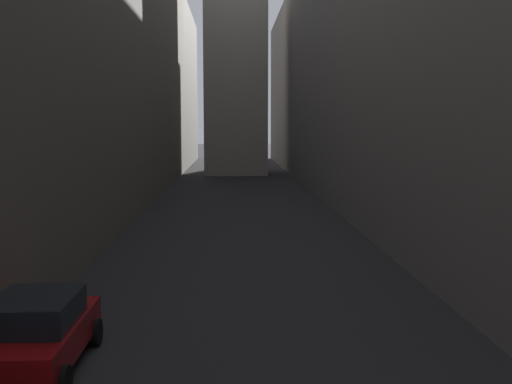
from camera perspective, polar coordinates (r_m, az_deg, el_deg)
name	(u,v)px	position (r m, az deg, el deg)	size (l,w,h in m)	color
ground_plane	(239,207)	(37.38, -1.58, -1.40)	(264.00, 264.00, 0.00)	#232326
building_block_left	(44,49)	(40.99, -19.08, 12.45)	(12.97, 108.00, 19.28)	#60594F
building_block_right	(423,54)	(41.15, 15.26, 12.26)	(12.41, 108.00, 18.89)	slate
parked_car_left_far	(36,332)	(13.41, -19.73, -12.14)	(1.96, 3.97, 1.53)	maroon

